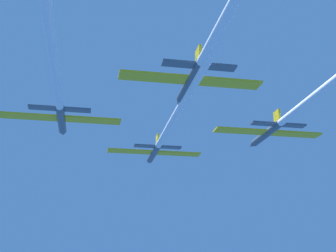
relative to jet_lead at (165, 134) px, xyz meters
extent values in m
cylinder|color=#4C5660|center=(0.00, 13.55, -0.03)|extent=(1.34, 12.18, 1.34)
cone|color=#4C5660|center=(0.00, 20.98, -0.03)|extent=(1.31, 2.68, 1.31)
ellipsoid|color=black|center=(0.00, 16.23, 0.54)|extent=(0.94, 2.44, 0.67)
cube|color=yellow|center=(-5.30, 12.94, -0.03)|extent=(9.26, 2.68, 0.29)
cube|color=yellow|center=(5.30, 12.94, -0.03)|extent=(9.26, 2.68, 0.29)
cube|color=yellow|center=(0.00, 8.68, 1.61)|extent=(0.35, 2.19, 1.95)
cube|color=#4C5660|center=(-2.75, 8.43, -0.03)|extent=(4.17, 1.61, 0.29)
cube|color=#4C5660|center=(2.75, 8.43, -0.03)|extent=(4.17, 1.61, 0.29)
cylinder|color=white|center=(0.00, -11.70, -0.03)|extent=(1.21, 38.32, 1.21)
cylinder|color=#4C5660|center=(-18.59, -4.83, -0.04)|extent=(1.34, 12.18, 1.34)
cone|color=#4C5660|center=(-18.59, 2.61, -0.04)|extent=(1.31, 2.68, 1.31)
ellipsoid|color=black|center=(-18.59, -2.15, 0.53)|extent=(0.94, 2.44, 0.67)
cube|color=yellow|center=(-23.89, -5.43, -0.04)|extent=(9.26, 2.68, 0.29)
cube|color=yellow|center=(-13.29, -5.43, -0.04)|extent=(9.26, 2.68, 0.29)
cube|color=yellow|center=(-18.59, -9.70, 1.61)|extent=(0.35, 2.19, 1.95)
cube|color=#4C5660|center=(-21.35, -9.94, -0.04)|extent=(4.17, 1.61, 0.29)
cube|color=#4C5660|center=(-15.84, -9.94, -0.04)|extent=(4.17, 1.61, 0.29)
cylinder|color=white|center=(-18.59, -28.13, -0.04)|extent=(1.21, 34.42, 1.21)
cylinder|color=#4C5660|center=(17.93, -5.08, -0.46)|extent=(1.34, 12.18, 1.34)
cone|color=#4C5660|center=(17.93, 2.36, -0.46)|extent=(1.31, 2.68, 1.31)
ellipsoid|color=black|center=(17.93, -2.40, 0.11)|extent=(0.94, 2.44, 0.67)
cube|color=yellow|center=(12.63, -5.68, -0.46)|extent=(9.26, 2.68, 0.29)
cube|color=yellow|center=(23.23, -5.68, -0.46)|extent=(9.26, 2.68, 0.29)
cube|color=yellow|center=(17.93, -9.95, 1.18)|extent=(0.35, 2.19, 1.95)
cube|color=#4C5660|center=(15.17, -10.19, -0.46)|extent=(4.17, 1.61, 0.29)
cube|color=#4C5660|center=(20.68, -10.19, -0.46)|extent=(4.17, 1.61, 0.29)
cylinder|color=#4C5660|center=(-0.45, -22.60, 0.43)|extent=(1.34, 12.18, 1.34)
cone|color=#4C5660|center=(-0.45, -15.17, 0.43)|extent=(1.31, 2.68, 1.31)
ellipsoid|color=black|center=(-0.45, -19.92, 1.00)|extent=(0.94, 2.44, 0.67)
cube|color=yellow|center=(-5.75, -23.21, 0.43)|extent=(9.26, 2.68, 0.29)
cube|color=yellow|center=(4.85, -23.21, 0.43)|extent=(9.26, 2.68, 0.29)
cube|color=yellow|center=(-0.45, -27.47, 2.07)|extent=(0.35, 2.19, 1.95)
cube|color=#4C5660|center=(-3.20, -27.71, 0.43)|extent=(4.17, 1.61, 0.29)
cube|color=#4C5660|center=(2.30, -27.71, 0.43)|extent=(4.17, 1.61, 0.29)
camera|label=1|loc=(-13.65, -77.35, -25.25)|focal=47.51mm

